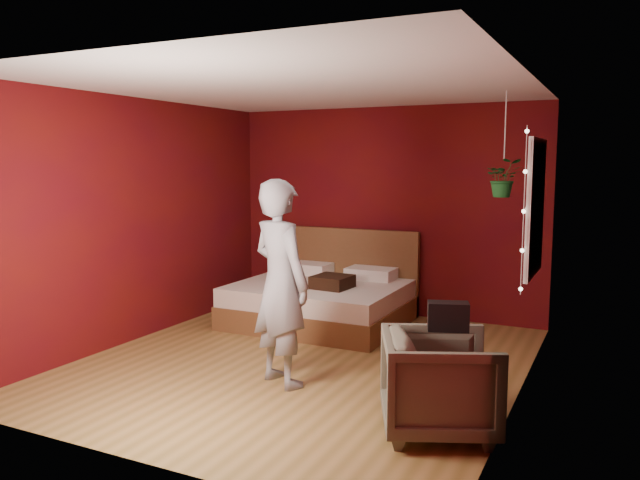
# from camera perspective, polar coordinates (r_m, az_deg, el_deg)

# --- Properties ---
(floor) EXTENTS (4.50, 4.50, 0.00)m
(floor) POSITION_cam_1_polar(r_m,az_deg,el_deg) (6.13, -1.60, -11.10)
(floor) COLOR olive
(floor) RESTS_ON ground
(room_walls) EXTENTS (4.04, 4.54, 2.62)m
(room_walls) POSITION_cam_1_polar(r_m,az_deg,el_deg) (5.83, -1.65, 4.79)
(room_walls) COLOR #550F09
(room_walls) RESTS_ON ground
(window) EXTENTS (0.05, 0.97, 1.27)m
(window) POSITION_cam_1_polar(r_m,az_deg,el_deg) (6.11, 19.06, 2.83)
(window) COLOR white
(window) RESTS_ON room_walls
(fairy_lights) EXTENTS (0.04, 0.04, 1.45)m
(fairy_lights) POSITION_cam_1_polar(r_m,az_deg,el_deg) (5.59, 18.13, 2.51)
(fairy_lights) COLOR silver
(fairy_lights) RESTS_ON room_walls
(bed) EXTENTS (1.94, 1.65, 1.07)m
(bed) POSITION_cam_1_polar(r_m,az_deg,el_deg) (7.53, 0.26, -5.44)
(bed) COLOR brown
(bed) RESTS_ON ground
(person) EXTENTS (0.77, 0.66, 1.78)m
(person) POSITION_cam_1_polar(r_m,az_deg,el_deg) (5.36, -3.61, -3.94)
(person) COLOR gray
(person) RESTS_ON ground
(armchair) EXTENTS (1.04, 1.02, 0.72)m
(armchair) POSITION_cam_1_polar(r_m,az_deg,el_deg) (4.61, 10.88, -12.72)
(armchair) COLOR #605D4C
(armchair) RESTS_ON ground
(handbag) EXTENTS (0.32, 0.23, 0.21)m
(handbag) POSITION_cam_1_polar(r_m,az_deg,el_deg) (4.57, 11.63, -6.84)
(handbag) COLOR black
(handbag) RESTS_ON armchair
(throw_pillow) EXTENTS (0.43, 0.43, 0.14)m
(throw_pillow) POSITION_cam_1_polar(r_m,az_deg,el_deg) (7.14, 1.13, -3.84)
(throw_pillow) COLOR black
(throw_pillow) RESTS_ON bed
(hanging_plant) EXTENTS (0.42, 0.39, 1.03)m
(hanging_plant) POSITION_cam_1_polar(r_m,az_deg,el_deg) (6.40, 16.43, 5.47)
(hanging_plant) COLOR silver
(hanging_plant) RESTS_ON room_walls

